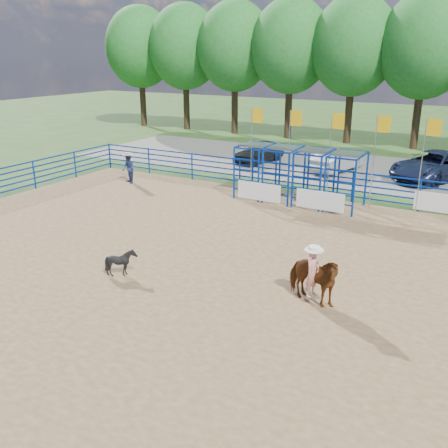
{
  "coord_description": "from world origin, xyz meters",
  "views": [
    {
      "loc": [
        5.98,
        -12.74,
        6.76
      ],
      "look_at": [
        -1.84,
        1.0,
        1.3
      ],
      "focal_mm": 40.0,
      "sensor_mm": 36.0,
      "label": 1
    }
  ],
  "objects_px": {
    "spectator_cowboy": "(128,168)",
    "car_a": "(259,151)",
    "horse_and_rider": "(312,275)",
    "car_c": "(433,166)",
    "calf": "(121,262)",
    "car_b": "(337,160)"
  },
  "relations": [
    {
      "from": "horse_and_rider",
      "to": "car_a",
      "type": "height_order",
      "value": "horse_and_rider"
    },
    {
      "from": "horse_and_rider",
      "to": "car_c",
      "type": "relative_size",
      "value": 0.43
    },
    {
      "from": "horse_and_rider",
      "to": "car_a",
      "type": "distance_m",
      "value": 19.26
    },
    {
      "from": "calf",
      "to": "car_a",
      "type": "bearing_deg",
      "value": 21.86
    },
    {
      "from": "car_a",
      "to": "car_b",
      "type": "bearing_deg",
      "value": 9.26
    },
    {
      "from": "car_b",
      "to": "spectator_cowboy",
      "type": "bearing_deg",
      "value": 55.93
    },
    {
      "from": "spectator_cowboy",
      "to": "car_c",
      "type": "height_order",
      "value": "spectator_cowboy"
    },
    {
      "from": "car_c",
      "to": "car_b",
      "type": "bearing_deg",
      "value": -150.48
    },
    {
      "from": "calf",
      "to": "spectator_cowboy",
      "type": "relative_size",
      "value": 0.54
    },
    {
      "from": "spectator_cowboy",
      "to": "car_a",
      "type": "relative_size",
      "value": 0.41
    },
    {
      "from": "spectator_cowboy",
      "to": "car_b",
      "type": "height_order",
      "value": "spectator_cowboy"
    },
    {
      "from": "horse_and_rider",
      "to": "spectator_cowboy",
      "type": "height_order",
      "value": "horse_and_rider"
    },
    {
      "from": "car_c",
      "to": "spectator_cowboy",
      "type": "bearing_deg",
      "value": -124.75
    },
    {
      "from": "horse_and_rider",
      "to": "car_b",
      "type": "height_order",
      "value": "horse_and_rider"
    },
    {
      "from": "spectator_cowboy",
      "to": "car_a",
      "type": "bearing_deg",
      "value": 66.67
    },
    {
      "from": "horse_and_rider",
      "to": "car_c",
      "type": "distance_m",
      "value": 17.15
    },
    {
      "from": "spectator_cowboy",
      "to": "car_a",
      "type": "height_order",
      "value": "spectator_cowboy"
    },
    {
      "from": "spectator_cowboy",
      "to": "car_c",
      "type": "xyz_separation_m",
      "value": [
        14.14,
        9.02,
        -0.05
      ]
    },
    {
      "from": "spectator_cowboy",
      "to": "car_a",
      "type": "xyz_separation_m",
      "value": [
        3.67,
        8.52,
        -0.16
      ]
    },
    {
      "from": "spectator_cowboy",
      "to": "car_b",
      "type": "distance_m",
      "value": 12.21
    },
    {
      "from": "car_b",
      "to": "car_a",
      "type": "bearing_deg",
      "value": 11.13
    },
    {
      "from": "spectator_cowboy",
      "to": "car_b",
      "type": "relative_size",
      "value": 0.4
    }
  ]
}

